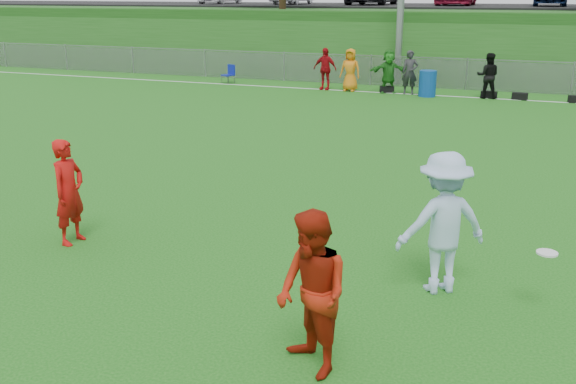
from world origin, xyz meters
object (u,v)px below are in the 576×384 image
at_px(player_red_center, 312,294).
at_px(player_blue, 443,223).
at_px(frisbee, 547,253).
at_px(recycling_bin, 428,84).
at_px(player_red_left, 69,192).

height_order(player_red_center, player_blue, player_blue).
distance_m(player_blue, frisbee, 1.32).
bearing_deg(player_red_center, recycling_bin, 137.19).
height_order(player_red_center, recycling_bin, player_red_center).
relative_size(player_red_center, player_blue, 0.93).
xyz_separation_m(player_red_left, player_blue, (5.76, 0.31, 0.11)).
distance_m(player_red_left, recycling_bin, 17.46).
bearing_deg(recycling_bin, player_red_center, -84.63).
bearing_deg(player_red_left, recycling_bin, -8.21).
distance_m(player_red_left, frisbee, 7.06).
distance_m(player_red_center, player_blue, 2.63).
bearing_deg(frisbee, recycling_bin, 103.52).
distance_m(player_red_left, player_blue, 5.77).
distance_m(player_red_center, frisbee, 3.21).
relative_size(player_red_left, frisbee, 6.54).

